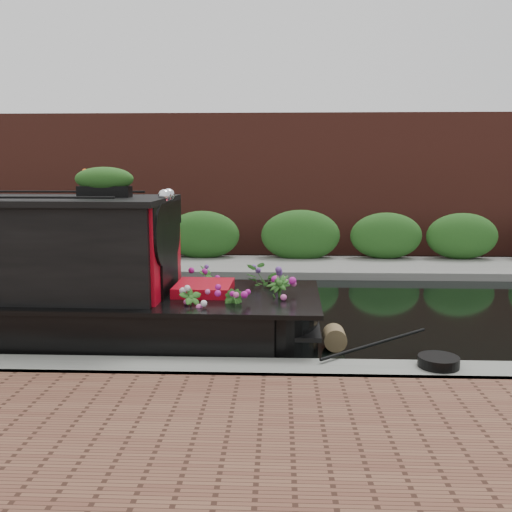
{
  "coord_description": "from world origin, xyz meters",
  "views": [
    {
      "loc": [
        1.82,
        -9.57,
        2.53
      ],
      "look_at": [
        1.46,
        -0.6,
        1.11
      ],
      "focal_mm": 40.0,
      "sensor_mm": 36.0,
      "label": 1
    }
  ],
  "objects": [
    {
      "name": "ground",
      "position": [
        0.0,
        0.0,
        0.0
      ],
      "size": [
        80.0,
        80.0,
        0.0
      ],
      "primitive_type": "plane",
      "color": "black",
      "rests_on": "ground"
    },
    {
      "name": "near_bank_coping",
      "position": [
        0.0,
        -3.3,
        0.0
      ],
      "size": [
        40.0,
        0.6,
        0.5
      ],
      "primitive_type": "cube",
      "color": "slate",
      "rests_on": "ground"
    },
    {
      "name": "far_bank_path",
      "position": [
        0.0,
        4.2,
        0.0
      ],
      "size": [
        40.0,
        2.4,
        0.34
      ],
      "primitive_type": "cube",
      "color": "slate",
      "rests_on": "ground"
    },
    {
      "name": "far_hedge",
      "position": [
        0.0,
        5.1,
        0.0
      ],
      "size": [
        40.0,
        1.1,
        2.8
      ],
      "primitive_type": "cube",
      "color": "#25561C",
      "rests_on": "ground"
    },
    {
      "name": "far_brick_wall",
      "position": [
        0.0,
        7.2,
        0.0
      ],
      "size": [
        40.0,
        1.0,
        8.0
      ],
      "primitive_type": "cube",
      "color": "maroon",
      "rests_on": "ground"
    },
    {
      "name": "rope_fender",
      "position": [
        2.61,
        -1.85,
        0.16
      ],
      "size": [
        0.32,
        0.37,
        0.32
      ],
      "primitive_type": "cylinder",
      "rotation": [
        1.57,
        0.0,
        0.0
      ],
      "color": "brown",
      "rests_on": "ground"
    },
    {
      "name": "coiled_mooring_rope",
      "position": [
        3.66,
        -3.23,
        0.31
      ],
      "size": [
        0.47,
        0.47,
        0.12
      ],
      "primitive_type": "cylinder",
      "color": "black",
      "rests_on": "near_bank_coping"
    }
  ]
}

